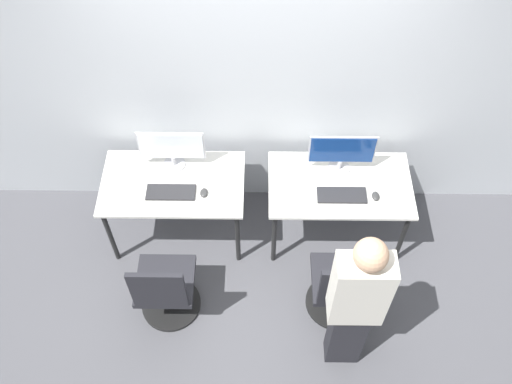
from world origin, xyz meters
The scene contains 13 objects.
ground_plane centered at (0.00, 0.00, 0.00)m, with size 20.00×20.00×0.00m, color #4C4C51.
wall_back centered at (0.00, 0.79, 1.40)m, with size 12.00×0.05×2.80m.
desk_left centered at (-0.67, 0.33, 0.62)m, with size 1.14×0.67×0.70m.
monitor_left centered at (-0.67, 0.52, 0.90)m, with size 0.53×0.18×0.37m.
keyboard_left centered at (-0.67, 0.23, 0.71)m, with size 0.39×0.15×0.02m.
mouse_left centered at (-0.41, 0.22, 0.72)m, with size 0.06×0.09×0.03m.
office_chair_left centered at (-0.69, -0.45, 0.35)m, with size 0.48×0.48×0.87m.
desk_right centered at (0.67, 0.33, 0.62)m, with size 1.14×0.67×0.70m.
monitor_right centered at (0.67, 0.49, 0.90)m, with size 0.53×0.18×0.37m.
keyboard_right centered at (0.67, 0.21, 0.71)m, with size 0.39×0.15×0.02m.
mouse_right centered at (0.93, 0.20, 0.72)m, with size 0.06×0.09×0.03m.
office_chair_right centered at (0.65, -0.42, 0.35)m, with size 0.48×0.48×0.87m.
person_right centered at (0.66, -0.78, 0.86)m, with size 0.36×0.21×1.59m.
Camera 1 is at (0.03, -2.45, 4.29)m, focal length 40.00 mm.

